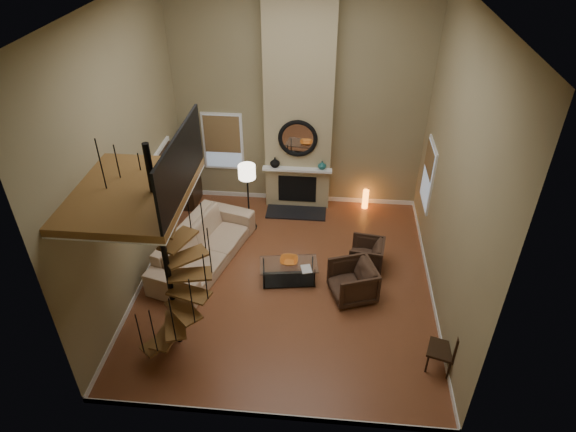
# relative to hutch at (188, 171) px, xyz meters

# --- Properties ---
(ground) EXTENTS (6.00, 6.50, 0.01)m
(ground) POSITION_rel_hutch_xyz_m (2.77, -2.82, -0.95)
(ground) COLOR #965430
(ground) RESTS_ON ground
(back_wall) EXTENTS (6.00, 0.02, 5.50)m
(back_wall) POSITION_rel_hutch_xyz_m (2.77, 0.43, 1.80)
(back_wall) COLOR #8C805A
(back_wall) RESTS_ON ground
(front_wall) EXTENTS (6.00, 0.02, 5.50)m
(front_wall) POSITION_rel_hutch_xyz_m (2.77, -6.07, 1.80)
(front_wall) COLOR #8C805A
(front_wall) RESTS_ON ground
(left_wall) EXTENTS (0.02, 6.50, 5.50)m
(left_wall) POSITION_rel_hutch_xyz_m (-0.23, -2.82, 1.80)
(left_wall) COLOR #8C805A
(left_wall) RESTS_ON ground
(right_wall) EXTENTS (0.02, 6.50, 5.50)m
(right_wall) POSITION_rel_hutch_xyz_m (5.77, -2.82, 1.80)
(right_wall) COLOR #8C805A
(right_wall) RESTS_ON ground
(ceiling) EXTENTS (6.00, 6.50, 0.01)m
(ceiling) POSITION_rel_hutch_xyz_m (2.77, -2.82, 4.54)
(ceiling) COLOR silver
(ceiling) RESTS_ON back_wall
(baseboard_back) EXTENTS (6.00, 0.02, 0.12)m
(baseboard_back) POSITION_rel_hutch_xyz_m (2.77, 0.42, -0.89)
(baseboard_back) COLOR white
(baseboard_back) RESTS_ON ground
(baseboard_front) EXTENTS (6.00, 0.02, 0.12)m
(baseboard_front) POSITION_rel_hutch_xyz_m (2.77, -6.06, -0.89)
(baseboard_front) COLOR white
(baseboard_front) RESTS_ON ground
(baseboard_left) EXTENTS (0.02, 6.50, 0.12)m
(baseboard_left) POSITION_rel_hutch_xyz_m (-0.22, -2.82, -0.89)
(baseboard_left) COLOR white
(baseboard_left) RESTS_ON ground
(baseboard_right) EXTENTS (0.02, 6.50, 0.12)m
(baseboard_right) POSITION_rel_hutch_xyz_m (5.76, -2.82, -0.89)
(baseboard_right) COLOR white
(baseboard_right) RESTS_ON ground
(chimney_breast) EXTENTS (1.60, 0.38, 5.50)m
(chimney_breast) POSITION_rel_hutch_xyz_m (2.77, 0.24, 1.80)
(chimney_breast) COLOR tan
(chimney_breast) RESTS_ON ground
(hearth) EXTENTS (1.50, 0.60, 0.04)m
(hearth) POSITION_rel_hutch_xyz_m (2.77, -0.25, -0.93)
(hearth) COLOR black
(hearth) RESTS_ON ground
(firebox) EXTENTS (0.95, 0.02, 0.72)m
(firebox) POSITION_rel_hutch_xyz_m (2.77, 0.04, -0.40)
(firebox) COLOR black
(firebox) RESTS_ON chimney_breast
(mantel) EXTENTS (1.70, 0.18, 0.06)m
(mantel) POSITION_rel_hutch_xyz_m (2.77, -0.04, 0.20)
(mantel) COLOR white
(mantel) RESTS_ON chimney_breast
(mirror_frame) EXTENTS (0.94, 0.10, 0.94)m
(mirror_frame) POSITION_rel_hutch_xyz_m (2.77, 0.02, 1.00)
(mirror_frame) COLOR black
(mirror_frame) RESTS_ON chimney_breast
(mirror_disc) EXTENTS (0.80, 0.01, 0.80)m
(mirror_disc) POSITION_rel_hutch_xyz_m (2.77, 0.03, 1.00)
(mirror_disc) COLOR white
(mirror_disc) RESTS_ON chimney_breast
(vase_left) EXTENTS (0.24, 0.24, 0.25)m
(vase_left) POSITION_rel_hutch_xyz_m (2.22, -0.00, 0.35)
(vase_left) COLOR black
(vase_left) RESTS_ON mantel
(vase_right) EXTENTS (0.20, 0.20, 0.21)m
(vase_right) POSITION_rel_hutch_xyz_m (3.37, -0.00, 0.33)
(vase_right) COLOR #175353
(vase_right) RESTS_ON mantel
(window_back) EXTENTS (1.02, 0.06, 1.52)m
(window_back) POSITION_rel_hutch_xyz_m (0.87, 0.40, 0.67)
(window_back) COLOR white
(window_back) RESTS_ON back_wall
(window_right) EXTENTS (0.06, 1.02, 1.52)m
(window_right) POSITION_rel_hutch_xyz_m (5.74, -0.82, 0.68)
(window_right) COLOR white
(window_right) RESTS_ON right_wall
(entry_door) EXTENTS (0.10, 1.05, 2.16)m
(entry_door) POSITION_rel_hutch_xyz_m (-0.19, -1.02, 0.10)
(entry_door) COLOR white
(entry_door) RESTS_ON ground
(loft) EXTENTS (1.70, 2.20, 1.09)m
(loft) POSITION_rel_hutch_xyz_m (0.72, -4.62, 2.29)
(loft) COLOR brown
(loft) RESTS_ON left_wall
(spiral_stair) EXTENTS (1.47, 1.47, 4.06)m
(spiral_stair) POSITION_rel_hutch_xyz_m (0.98, -4.62, 0.83)
(spiral_stair) COLOR black
(spiral_stair) RESTS_ON ground
(hutch) EXTENTS (0.40, 0.85, 1.91)m
(hutch) POSITION_rel_hutch_xyz_m (0.00, 0.00, 0.00)
(hutch) COLOR black
(hutch) RESTS_ON ground
(sofa) EXTENTS (1.90, 3.15, 0.86)m
(sofa) POSITION_rel_hutch_xyz_m (0.89, -2.28, -0.55)
(sofa) COLOR tan
(sofa) RESTS_ON ground
(armchair_near) EXTENTS (0.81, 0.79, 0.65)m
(armchair_near) POSITION_rel_hutch_xyz_m (4.51, -2.21, -0.60)
(armchair_near) COLOR #3D281C
(armchair_near) RESTS_ON ground
(armchair_far) EXTENTS (1.08, 1.07, 0.78)m
(armchair_far) POSITION_rel_hutch_xyz_m (4.21, -3.08, -0.60)
(armchair_far) COLOR #3D281C
(armchair_far) RESTS_ON ground
(coffee_table) EXTENTS (1.27, 0.77, 0.45)m
(coffee_table) POSITION_rel_hutch_xyz_m (2.82, -2.80, -0.67)
(coffee_table) COLOR silver
(coffee_table) RESTS_ON ground
(bowl) EXTENTS (0.38, 0.38, 0.09)m
(bowl) POSITION_rel_hutch_xyz_m (2.82, -2.75, -0.45)
(bowl) COLOR orange
(bowl) RESTS_ON coffee_table
(book) EXTENTS (0.27, 0.32, 0.03)m
(book) POSITION_rel_hutch_xyz_m (3.17, -2.95, -0.49)
(book) COLOR gray
(book) RESTS_ON coffee_table
(floor_lamp) EXTENTS (0.40, 0.40, 1.71)m
(floor_lamp) POSITION_rel_hutch_xyz_m (1.69, -0.97, 0.46)
(floor_lamp) COLOR black
(floor_lamp) RESTS_ON ground
(accent_lamp) EXTENTS (0.15, 0.15, 0.53)m
(accent_lamp) POSITION_rel_hutch_xyz_m (4.50, 0.18, -0.70)
(accent_lamp) COLOR orange
(accent_lamp) RESTS_ON ground
(side_chair) EXTENTS (0.56, 0.56, 0.97)m
(side_chair) POSITION_rel_hutch_xyz_m (5.70, -4.82, -0.42)
(side_chair) COLOR black
(side_chair) RESTS_ON ground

